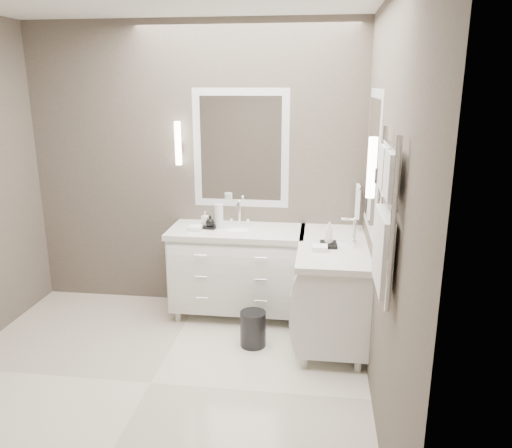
# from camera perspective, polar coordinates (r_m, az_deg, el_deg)

# --- Properties ---
(floor) EXTENTS (3.20, 3.00, 0.01)m
(floor) POSITION_cam_1_polar(r_m,az_deg,el_deg) (3.95, -11.93, -17.41)
(floor) COLOR white
(floor) RESTS_ON ground
(wall_back) EXTENTS (3.20, 0.01, 2.70)m
(wall_back) POSITION_cam_1_polar(r_m,az_deg,el_deg) (4.82, -7.02, 6.27)
(wall_back) COLOR #564D45
(wall_back) RESTS_ON floor
(wall_right) EXTENTS (0.01, 3.00, 2.70)m
(wall_right) POSITION_cam_1_polar(r_m,az_deg,el_deg) (3.23, 14.59, 1.20)
(wall_right) COLOR #564D45
(wall_right) RESTS_ON floor
(vanity_back) EXTENTS (1.24, 0.59, 0.97)m
(vanity_back) POSITION_cam_1_polar(r_m,az_deg,el_deg) (4.69, -2.16, -4.85)
(vanity_back) COLOR white
(vanity_back) RESTS_ON floor
(vanity_right) EXTENTS (0.59, 1.24, 0.97)m
(vanity_right) POSITION_cam_1_polar(r_m,az_deg,el_deg) (4.33, 8.70, -6.82)
(vanity_right) COLOR white
(vanity_right) RESTS_ON floor
(mirror_back) EXTENTS (0.90, 0.02, 1.10)m
(mirror_back) POSITION_cam_1_polar(r_m,az_deg,el_deg) (4.69, -1.76, 8.58)
(mirror_back) COLOR white
(mirror_back) RESTS_ON wall_back
(mirror_right) EXTENTS (0.02, 0.90, 1.10)m
(mirror_right) POSITION_cam_1_polar(r_m,az_deg,el_deg) (3.97, 13.19, 6.88)
(mirror_right) COLOR white
(mirror_right) RESTS_ON wall_right
(sconce_back) EXTENTS (0.06, 0.06, 0.40)m
(sconce_back) POSITION_cam_1_polar(r_m,az_deg,el_deg) (4.75, -8.90, 9.01)
(sconce_back) COLOR white
(sconce_back) RESTS_ON wall_back
(sconce_right) EXTENTS (0.06, 0.06, 0.40)m
(sconce_right) POSITION_cam_1_polar(r_m,az_deg,el_deg) (3.38, 13.08, 6.16)
(sconce_right) COLOR white
(sconce_right) RESTS_ON wall_right
(towel_bar_corner) EXTENTS (0.03, 0.22, 0.30)m
(towel_bar_corner) POSITION_cam_1_polar(r_m,az_deg,el_deg) (4.59, 11.55, 2.62)
(towel_bar_corner) COLOR white
(towel_bar_corner) RESTS_ON wall_right
(towel_ladder) EXTENTS (0.06, 0.58, 0.90)m
(towel_ladder) POSITION_cam_1_polar(r_m,az_deg,el_deg) (2.83, 14.49, 0.06)
(towel_ladder) COLOR white
(towel_ladder) RESTS_ON wall_right
(waste_bin) EXTENTS (0.24, 0.24, 0.30)m
(waste_bin) POSITION_cam_1_polar(r_m,az_deg,el_deg) (4.27, -0.34, -11.88)
(waste_bin) COLOR black
(waste_bin) RESTS_ON floor
(amenity_tray_back) EXTENTS (0.18, 0.14, 0.02)m
(amenity_tray_back) POSITION_cam_1_polar(r_m,az_deg,el_deg) (4.62, -5.52, -0.29)
(amenity_tray_back) COLOR black
(amenity_tray_back) RESTS_ON vanity_back
(amenity_tray_right) EXTENTS (0.14, 0.18, 0.03)m
(amenity_tray_right) POSITION_cam_1_polar(r_m,az_deg,el_deg) (4.13, 8.29, -2.33)
(amenity_tray_right) COLOR black
(amenity_tray_right) RESTS_ON vanity_right
(water_bottle) EXTENTS (0.10, 0.10, 0.22)m
(water_bottle) POSITION_cam_1_polar(r_m,az_deg,el_deg) (4.59, -4.25, 0.90)
(water_bottle) COLOR silver
(water_bottle) RESTS_ON vanity_back
(soap_bottle_a) EXTENTS (0.06, 0.06, 0.12)m
(soap_bottle_a) POSITION_cam_1_polar(r_m,az_deg,el_deg) (4.63, -5.85, 0.67)
(soap_bottle_a) COLOR white
(soap_bottle_a) RESTS_ON amenity_tray_back
(soap_bottle_b) EXTENTS (0.10, 0.10, 0.11)m
(soap_bottle_b) POSITION_cam_1_polar(r_m,az_deg,el_deg) (4.57, -5.25, 0.37)
(soap_bottle_b) COLOR black
(soap_bottle_b) RESTS_ON amenity_tray_back
(soap_bottle_c) EXTENTS (0.08, 0.08, 0.17)m
(soap_bottle_c) POSITION_cam_1_polar(r_m,az_deg,el_deg) (4.10, 8.34, -1.00)
(soap_bottle_c) COLOR white
(soap_bottle_c) RESTS_ON amenity_tray_right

